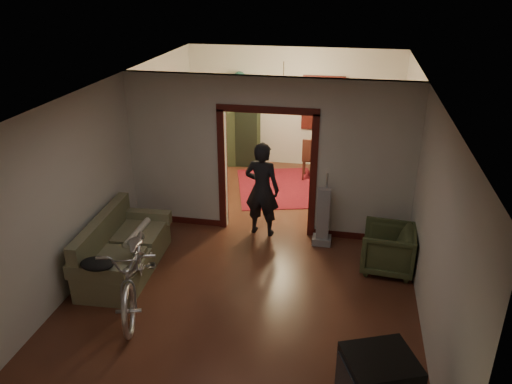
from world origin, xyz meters
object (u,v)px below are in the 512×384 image
(locker, at_px, (240,125))
(armchair, at_px, (388,249))
(person, at_px, (262,189))
(bicycle, at_px, (135,268))
(sofa, at_px, (124,245))
(desk, at_px, (337,158))

(locker, bearing_deg, armchair, -62.24)
(person, bearing_deg, locker, -62.60)
(bicycle, relative_size, locker, 1.08)
(person, height_order, locker, locker)
(sofa, bearing_deg, desk, 54.27)
(person, bearing_deg, desk, -101.88)
(desk, bearing_deg, sofa, -119.96)
(locker, distance_m, desk, 2.43)
(sofa, bearing_deg, person, 37.85)
(bicycle, height_order, desk, bicycle)
(locker, height_order, desk, locker)
(person, xyz_separation_m, desk, (1.18, 3.15, -0.46))
(sofa, distance_m, locker, 5.15)
(desk, bearing_deg, person, -107.86)
(desk, bearing_deg, locker, 175.71)
(bicycle, height_order, locker, locker)
(sofa, height_order, locker, locker)
(bicycle, bearing_deg, locker, 71.58)
(bicycle, bearing_deg, armchair, 7.42)
(bicycle, bearing_deg, desk, 48.78)
(sofa, distance_m, desk, 5.68)
(bicycle, relative_size, desk, 1.94)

